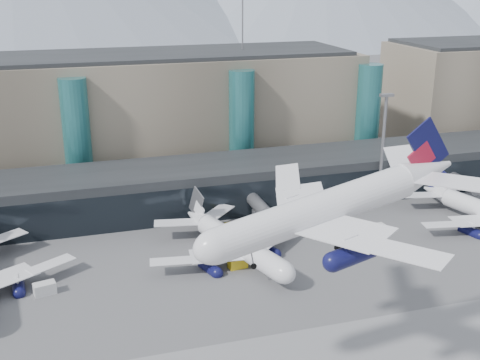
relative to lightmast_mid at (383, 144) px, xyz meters
name	(u,v)px	position (x,y,z in m)	size (l,w,h in m)	color
ground	(355,342)	(-30.00, -48.00, -14.42)	(900.00, 900.00, 0.00)	#515154
concourse	(241,183)	(-30.02, 9.73, -9.45)	(170.00, 27.00, 10.00)	black
terminal_main	(114,114)	(-55.00, 42.00, 1.03)	(130.00, 30.00, 31.00)	gray
teal_towers	(163,132)	(-44.99, 26.01, -0.41)	(116.40, 19.40, 46.00)	#286E71
lightmast_mid	(383,144)	(0.00, 0.00, 0.00)	(3.00, 1.20, 25.60)	slate
hero_jet	(342,195)	(-36.27, -53.31, 10.72)	(36.56, 36.78, 11.91)	silver
jet_parked_mid	(230,234)	(-39.71, -15.65, -10.14)	(33.36, 35.19, 11.30)	silver
jet_parked_right	(480,204)	(15.05, -15.66, -10.25)	(32.96, 34.31, 11.01)	silver
veh_a	(45,289)	(-73.07, -20.94, -13.43)	(3.52, 1.98, 1.98)	silver
veh_b	(230,228)	(-36.82, -5.48, -13.60)	(2.85, 1.76, 1.65)	gold
veh_g	(382,227)	(-6.46, -13.18, -13.82)	(2.07, 1.21, 1.21)	silver
veh_h	(238,263)	(-39.83, -21.03, -13.49)	(3.36, 1.77, 1.86)	gold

